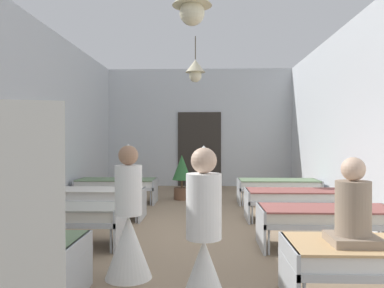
{
  "coord_description": "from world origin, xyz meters",
  "views": [
    {
      "loc": [
        0.23,
        -6.58,
        1.54
      ],
      "look_at": [
        0.0,
        -0.32,
        1.46
      ],
      "focal_mm": 37.12,
      "sensor_mm": 36.0,
      "label": 1
    }
  ],
  "objects_px": {
    "bed_left_row_3": "(117,185)",
    "nurse_near_aisle": "(204,259)",
    "patient_seated_primary": "(353,212)",
    "bed_left_row_2": "(94,196)",
    "nurse_mid_aisle": "(128,230)",
    "bed_right_row_1": "(327,217)",
    "bed_right_row_3": "(278,185)",
    "bed_right_row_2": "(296,197)",
    "potted_plant": "(182,174)",
    "bed_left_row_1": "(57,215)"
  },
  "relations": [
    {
      "from": "bed_left_row_3",
      "to": "nurse_near_aisle",
      "type": "bearing_deg",
      "value": -70.73
    },
    {
      "from": "patient_seated_primary",
      "to": "bed_left_row_2",
      "type": "bearing_deg",
      "value": 132.37
    },
    {
      "from": "bed_left_row_2",
      "to": "nurse_mid_aisle",
      "type": "bearing_deg",
      "value": -67.93
    },
    {
      "from": "bed_right_row_1",
      "to": "bed_left_row_3",
      "type": "bearing_deg",
      "value": 135.42
    },
    {
      "from": "bed_left_row_3",
      "to": "patient_seated_primary",
      "type": "xyz_separation_m",
      "value": [
        3.51,
        -5.74,
        0.43
      ]
    },
    {
      "from": "bed_right_row_1",
      "to": "bed_right_row_3",
      "type": "relative_size",
      "value": 1.0
    },
    {
      "from": "bed_right_row_2",
      "to": "potted_plant",
      "type": "height_order",
      "value": "potted_plant"
    },
    {
      "from": "patient_seated_primary",
      "to": "nurse_near_aisle",
      "type": "bearing_deg",
      "value": -165.26
    },
    {
      "from": "bed_right_row_1",
      "to": "potted_plant",
      "type": "xyz_separation_m",
      "value": [
        -2.32,
        4.37,
        0.21
      ]
    },
    {
      "from": "patient_seated_primary",
      "to": "bed_right_row_1",
      "type": "bearing_deg",
      "value": 79.79
    },
    {
      "from": "nurse_mid_aisle",
      "to": "patient_seated_primary",
      "type": "height_order",
      "value": "nurse_mid_aisle"
    },
    {
      "from": "bed_right_row_3",
      "to": "bed_right_row_2",
      "type": "bearing_deg",
      "value": -90.0
    },
    {
      "from": "bed_right_row_2",
      "to": "nurse_mid_aisle",
      "type": "height_order",
      "value": "nurse_mid_aisle"
    },
    {
      "from": "bed_right_row_1",
      "to": "potted_plant",
      "type": "bearing_deg",
      "value": 117.96
    },
    {
      "from": "bed_left_row_2",
      "to": "potted_plant",
      "type": "height_order",
      "value": "potted_plant"
    },
    {
      "from": "potted_plant",
      "to": "bed_right_row_2",
      "type": "bearing_deg",
      "value": -46.83
    },
    {
      "from": "bed_left_row_1",
      "to": "nurse_mid_aisle",
      "type": "bearing_deg",
      "value": -44.96
    },
    {
      "from": "bed_right_row_1",
      "to": "patient_seated_primary",
      "type": "height_order",
      "value": "patient_seated_primary"
    },
    {
      "from": "bed_right_row_1",
      "to": "patient_seated_primary",
      "type": "xyz_separation_m",
      "value": [
        -0.35,
        -1.94,
        0.43
      ]
    },
    {
      "from": "bed_left_row_1",
      "to": "bed_right_row_1",
      "type": "height_order",
      "value": "same"
    },
    {
      "from": "bed_left_row_3",
      "to": "bed_right_row_3",
      "type": "relative_size",
      "value": 1.0
    },
    {
      "from": "patient_seated_primary",
      "to": "potted_plant",
      "type": "bearing_deg",
      "value": 107.33
    },
    {
      "from": "bed_left_row_2",
      "to": "bed_left_row_3",
      "type": "bearing_deg",
      "value": 90.0
    },
    {
      "from": "bed_right_row_2",
      "to": "nurse_mid_aisle",
      "type": "relative_size",
      "value": 1.28
    },
    {
      "from": "bed_right_row_1",
      "to": "nurse_mid_aisle",
      "type": "bearing_deg",
      "value": -153.22
    },
    {
      "from": "patient_seated_primary",
      "to": "potted_plant",
      "type": "distance_m",
      "value": 6.62
    },
    {
      "from": "bed_left_row_2",
      "to": "bed_left_row_3",
      "type": "xyz_separation_m",
      "value": [
        0.0,
        1.9,
        0.0
      ]
    },
    {
      "from": "bed_left_row_2",
      "to": "bed_right_row_2",
      "type": "height_order",
      "value": "same"
    },
    {
      "from": "bed_right_row_3",
      "to": "bed_left_row_1",
      "type": "bearing_deg",
      "value": -135.42
    },
    {
      "from": "bed_right_row_3",
      "to": "nurse_mid_aisle",
      "type": "distance_m",
      "value": 5.7
    },
    {
      "from": "patient_seated_primary",
      "to": "potted_plant",
      "type": "xyz_separation_m",
      "value": [
        -1.97,
        6.32,
        -0.22
      ]
    },
    {
      "from": "bed_right_row_3",
      "to": "patient_seated_primary",
      "type": "distance_m",
      "value": 5.77
    },
    {
      "from": "bed_left_row_1",
      "to": "bed_right_row_2",
      "type": "relative_size",
      "value": 1.0
    },
    {
      "from": "bed_left_row_3",
      "to": "patient_seated_primary",
      "type": "distance_m",
      "value": 6.74
    },
    {
      "from": "bed_right_row_1",
      "to": "nurse_near_aisle",
      "type": "height_order",
      "value": "nurse_near_aisle"
    },
    {
      "from": "bed_left_row_3",
      "to": "bed_left_row_2",
      "type": "bearing_deg",
      "value": -90.0
    },
    {
      "from": "nurse_near_aisle",
      "to": "nurse_mid_aisle",
      "type": "relative_size",
      "value": 1.0
    },
    {
      "from": "bed_right_row_3",
      "to": "potted_plant",
      "type": "height_order",
      "value": "potted_plant"
    },
    {
      "from": "bed_left_row_2",
      "to": "potted_plant",
      "type": "relative_size",
      "value": 1.68
    },
    {
      "from": "nurse_near_aisle",
      "to": "bed_left_row_1",
      "type": "bearing_deg",
      "value": -89.47
    },
    {
      "from": "bed_right_row_1",
      "to": "nurse_mid_aisle",
      "type": "height_order",
      "value": "nurse_mid_aisle"
    },
    {
      "from": "bed_left_row_1",
      "to": "bed_right_row_2",
      "type": "bearing_deg",
      "value": 26.23
    },
    {
      "from": "bed_right_row_3",
      "to": "nurse_near_aisle",
      "type": "relative_size",
      "value": 1.28
    },
    {
      "from": "bed_right_row_2",
      "to": "potted_plant",
      "type": "relative_size",
      "value": 1.68
    },
    {
      "from": "nurse_near_aisle",
      "to": "bed_left_row_3",
      "type": "bearing_deg",
      "value": -113.01
    },
    {
      "from": "bed_right_row_2",
      "to": "bed_left_row_3",
      "type": "height_order",
      "value": "same"
    },
    {
      "from": "bed_left_row_2",
      "to": "nurse_mid_aisle",
      "type": "relative_size",
      "value": 1.28
    },
    {
      "from": "bed_right_row_3",
      "to": "nurse_near_aisle",
      "type": "height_order",
      "value": "nurse_near_aisle"
    },
    {
      "from": "bed_right_row_2",
      "to": "patient_seated_primary",
      "type": "xyz_separation_m",
      "value": [
        -0.35,
        -3.84,
        0.43
      ]
    },
    {
      "from": "bed_right_row_2",
      "to": "bed_left_row_3",
      "type": "relative_size",
      "value": 1.0
    }
  ]
}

